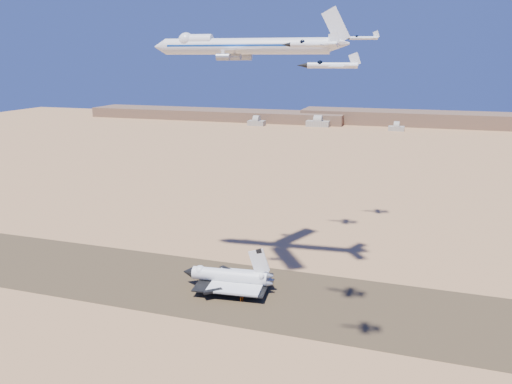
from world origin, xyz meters
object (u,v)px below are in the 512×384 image
(crew_b, at_px, (242,298))
(chase_jet_a, at_px, (312,44))
(crew_a, at_px, (241,299))
(chase_jet_b, at_px, (331,65))
(carrier_747, at_px, (239,46))
(chase_jet_d, at_px, (363,38))
(shuttle, at_px, (229,277))
(chase_jet_c, at_px, (320,42))
(crew_c, at_px, (243,299))

(crew_b, height_order, chase_jet_a, chase_jet_a)
(crew_a, xyz_separation_m, chase_jet_b, (37.16, -42.82, 84.01))
(chase_jet_b, bearing_deg, carrier_747, 118.33)
(chase_jet_a, xyz_separation_m, chase_jet_d, (1.61, 107.79, 5.52))
(shuttle, height_order, carrier_747, carrier_747)
(crew_a, height_order, crew_b, crew_a)
(crew_a, height_order, chase_jet_c, chase_jet_c)
(shuttle, bearing_deg, chase_jet_c, 62.30)
(crew_b, xyz_separation_m, chase_jet_a, (28.05, -21.59, 89.17))
(crew_b, relative_size, chase_jet_b, 0.13)
(crew_c, bearing_deg, chase_jet_b, 164.26)
(carrier_747, height_order, chase_jet_d, carrier_747)
(crew_b, distance_m, chase_jet_a, 95.94)
(carrier_747, relative_size, chase_jet_a, 4.48)
(chase_jet_a, distance_m, chase_jet_c, 85.25)
(crew_c, xyz_separation_m, chase_jet_d, (29.17, 87.29, 94.78))
(chase_jet_b, bearing_deg, chase_jet_a, 104.88)
(shuttle, bearing_deg, crew_a, -53.91)
(crew_b, bearing_deg, chase_jet_d, -60.60)
(crew_c, relative_size, chase_jet_b, 0.11)
(chase_jet_c, height_order, chase_jet_d, chase_jet_d)
(chase_jet_d, bearing_deg, chase_jet_a, -99.87)
(chase_jet_a, height_order, chase_jet_b, chase_jet_a)
(crew_b, relative_size, chase_jet_d, 0.11)
(chase_jet_a, relative_size, chase_jet_c, 0.97)
(carrier_747, relative_size, crew_a, 39.89)
(carrier_747, xyz_separation_m, chase_jet_a, (35.05, -40.21, -0.61))
(chase_jet_b, height_order, chase_jet_c, chase_jet_c)
(chase_jet_a, bearing_deg, crew_b, 146.68)
(carrier_747, height_order, crew_c, carrier_747)
(carrier_747, xyz_separation_m, chase_jet_b, (43.97, -62.82, -5.76))
(crew_b, xyz_separation_m, chase_jet_c, (14.36, 62.50, 92.33))
(crew_c, distance_m, chase_jet_c, 113.03)
(shuttle, distance_m, crew_a, 12.38)
(crew_a, bearing_deg, chase_jet_d, -9.59)
(chase_jet_c, bearing_deg, crew_c, -106.67)
(chase_jet_a, distance_m, chase_jet_d, 107.94)
(carrier_747, relative_size, crew_b, 40.67)
(shuttle, height_order, chase_jet_c, chase_jet_c)
(chase_jet_b, relative_size, chase_jet_d, 0.87)
(crew_c, xyz_separation_m, chase_jet_c, (13.87, 63.58, 92.42))
(shuttle, xyz_separation_m, chase_jet_a, (36.07, -29.02, 85.35))
(chase_jet_a, bearing_deg, carrier_747, 135.33)
(shuttle, bearing_deg, chase_jet_b, -54.50)
(carrier_747, relative_size, chase_jet_b, 5.15)
(carrier_747, height_order, chase_jet_b, carrier_747)
(carrier_747, bearing_deg, chase_jet_d, 56.60)
(crew_a, xyz_separation_m, chase_jet_c, (14.55, 63.87, 92.32))
(carrier_747, xyz_separation_m, crew_c, (7.49, -19.71, -89.87))
(chase_jet_d, bearing_deg, chase_jet_b, -95.81)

